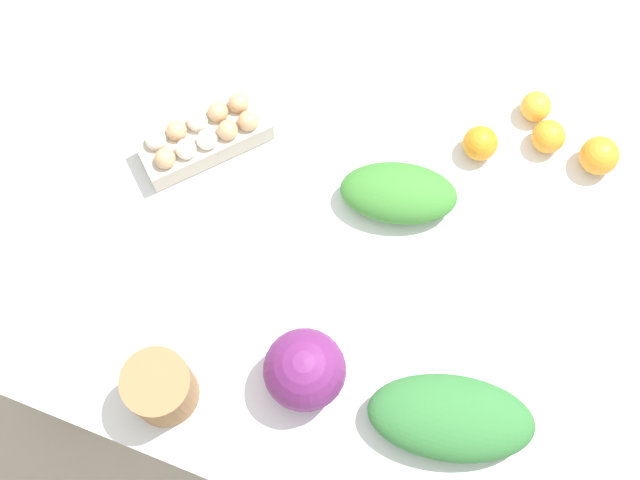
% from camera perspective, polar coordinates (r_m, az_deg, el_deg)
% --- Properties ---
extents(ground_plane, '(8.00, 8.00, 0.00)m').
position_cam_1_polar(ground_plane, '(2.53, 0.00, -5.53)').
color(ground_plane, '#B2A899').
extents(dining_table, '(1.22, 1.04, 0.72)m').
position_cam_1_polar(dining_table, '(1.93, 0.00, -1.07)').
color(dining_table, silver).
rests_on(dining_table, ground_plane).
extents(cabbage_purple, '(0.16, 0.16, 0.16)m').
position_cam_1_polar(cabbage_purple, '(1.69, -1.00, -8.32)').
color(cabbage_purple, '#6B2366').
rests_on(cabbage_purple, dining_table).
extents(egg_carton, '(0.26, 0.28, 0.09)m').
position_cam_1_polar(egg_carton, '(1.90, -7.45, 6.59)').
color(egg_carton, beige).
rests_on(egg_carton, dining_table).
extents(paper_bag, '(0.13, 0.13, 0.14)m').
position_cam_1_polar(paper_bag, '(1.72, -10.17, -9.30)').
color(paper_bag, '#997047').
rests_on(paper_bag, dining_table).
extents(greens_bunch_chard, '(0.27, 0.19, 0.09)m').
position_cam_1_polar(greens_bunch_chard, '(1.84, 5.05, 3.01)').
color(greens_bunch_chard, '#3D8433').
rests_on(greens_bunch_chard, dining_table).
extents(greens_bunch_scallion, '(0.35, 0.24, 0.09)m').
position_cam_1_polar(greens_bunch_scallion, '(1.73, 8.38, -11.20)').
color(greens_bunch_scallion, '#337538').
rests_on(greens_bunch_scallion, dining_table).
extents(orange_0, '(0.07, 0.07, 0.07)m').
position_cam_1_polar(orange_0, '(1.96, 14.41, 6.43)').
color(orange_0, orange).
rests_on(orange_0, dining_table).
extents(orange_1, '(0.08, 0.08, 0.08)m').
position_cam_1_polar(orange_1, '(1.96, 17.45, 5.17)').
color(orange_1, orange).
rests_on(orange_1, dining_table).
extents(orange_2, '(0.07, 0.07, 0.07)m').
position_cam_1_polar(orange_2, '(1.92, 10.22, 6.12)').
color(orange_2, orange).
rests_on(orange_2, dining_table).
extents(orange_3, '(0.07, 0.07, 0.07)m').
position_cam_1_polar(orange_3, '(1.99, 13.66, 8.30)').
color(orange_3, '#F9A833').
rests_on(orange_3, dining_table).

